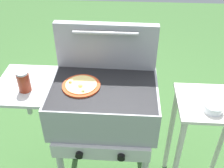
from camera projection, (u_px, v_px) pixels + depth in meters
grill at (102, 105)px, 1.68m from camera, size 0.96×0.53×0.90m
grill_lid_open at (106, 46)px, 1.68m from camera, size 0.63×0.08×0.30m
pizza_cheese at (81, 86)px, 1.59m from camera, size 0.22×0.22×0.03m
sauce_jar at (24, 82)px, 1.53m from camera, size 0.07×0.07×0.12m
prep_table at (206, 131)px, 1.75m from camera, size 0.44×0.36×0.82m
topping_bowl_near at (213, 108)px, 1.53m from camera, size 0.11×0.11×0.04m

